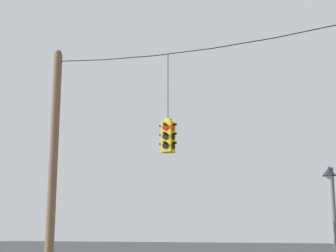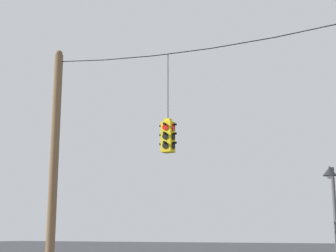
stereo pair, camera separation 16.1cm
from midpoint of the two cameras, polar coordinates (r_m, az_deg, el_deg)
The scene contains 4 objects.
utility_pole_left at distance 18.23m, azimuth -12.29°, elevation -4.42°, with size 0.31×0.31×8.47m.
span_wire at distance 15.81m, azimuth 8.42°, elevation 9.63°, with size 13.80×0.03×0.52m.
traffic_light_near_left_pole at distance 15.94m, azimuth 0.29°, elevation -1.12°, with size 0.58×0.58×3.19m.
street_lamp at distance 17.17m, azimuth 18.05°, elevation -7.76°, with size 0.45×0.79×4.05m.
Camera 2 is at (4.62, -14.20, 1.94)m, focal length 55.00 mm.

